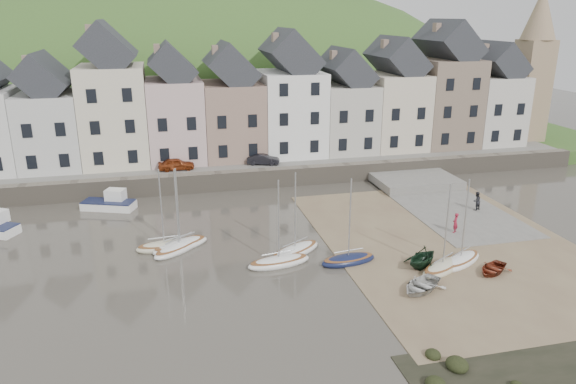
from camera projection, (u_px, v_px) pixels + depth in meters
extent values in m
plane|color=#403B32|center=(308.00, 258.00, 37.73)|extent=(160.00, 160.00, 0.00)
cube|color=#3D6126|center=(240.00, 145.00, 67.04)|extent=(90.00, 30.00, 1.50)
cube|color=slate|center=(256.00, 163.00, 56.17)|extent=(70.00, 7.00, 0.10)
cube|color=slate|center=(262.00, 178.00, 53.15)|extent=(70.00, 1.20, 1.80)
cube|color=brown|center=(449.00, 243.00, 40.14)|extent=(18.00, 26.00, 0.06)
cube|color=slate|center=(444.00, 204.00, 48.40)|extent=(8.00, 18.00, 0.12)
ellipsoid|color=#3D6126|center=(193.00, 213.00, 97.70)|extent=(134.40, 84.00, 84.00)
cylinder|color=#382619|center=(55.00, 1.00, 71.55)|extent=(0.50, 0.50, 3.00)
cylinder|color=#382619|center=(162.00, 2.00, 78.32)|extent=(0.50, 0.50, 3.00)
cylinder|color=#382619|center=(259.00, 3.00, 79.55)|extent=(0.50, 0.50, 3.00)
cylinder|color=#382619|center=(338.00, 3.00, 81.27)|extent=(0.50, 0.50, 3.00)
cube|color=beige|center=(52.00, 130.00, 53.83)|extent=(5.80, 8.00, 7.50)
cube|color=gray|center=(27.00, 63.00, 51.41)|extent=(0.60, 0.90, 1.40)
cube|color=beige|center=(115.00, 116.00, 54.79)|extent=(6.40, 8.00, 10.00)
cube|color=gray|center=(89.00, 32.00, 51.85)|extent=(0.60, 0.90, 1.40)
cube|color=#C5A6A3|center=(176.00, 120.00, 56.35)|extent=(5.60, 8.00, 8.50)
cube|color=gray|center=(157.00, 51.00, 53.82)|extent=(0.60, 0.90, 1.40)
cube|color=gray|center=(232.00, 120.00, 57.74)|extent=(6.20, 8.00, 8.00)
cube|color=gray|center=(215.00, 52.00, 55.16)|extent=(0.60, 0.90, 1.40)
cube|color=white|center=(290.00, 113.00, 59.00)|extent=(6.60, 8.00, 9.00)
cube|color=gray|center=(275.00, 39.00, 56.18)|extent=(0.60, 0.90, 1.40)
cube|color=#BCB7AC|center=(344.00, 117.00, 60.62)|extent=(5.80, 8.00, 7.50)
cube|color=gray|center=(333.00, 57.00, 58.20)|extent=(0.60, 0.90, 1.40)
cube|color=beige|center=(393.00, 111.00, 61.77)|extent=(6.00, 8.00, 8.50)
cube|color=gray|center=(385.00, 46.00, 59.15)|extent=(0.60, 0.90, 1.40)
cube|color=#7A6858|center=(443.00, 103.00, 62.91)|extent=(6.40, 8.00, 10.00)
cube|color=gray|center=(437.00, 29.00, 59.97)|extent=(0.60, 0.90, 1.40)
cube|color=beige|center=(489.00, 109.00, 64.57)|extent=(5.80, 8.00, 8.00)
cube|color=gray|center=(484.00, 50.00, 62.08)|extent=(0.60, 0.90, 1.40)
cube|color=#997F60|center=(530.00, 91.00, 65.13)|extent=(3.50, 3.50, 12.00)
cone|color=#997F60|center=(541.00, 13.00, 62.30)|extent=(4.00, 4.00, 6.00)
ellipsoid|color=white|center=(180.00, 246.00, 39.33)|extent=(4.65, 3.35, 0.84)
ellipsoid|color=brown|center=(180.00, 243.00, 39.27)|extent=(4.27, 3.06, 0.20)
cylinder|color=#B2B5B7|center=(178.00, 206.00, 38.36)|extent=(0.10, 0.10, 5.60)
cylinder|color=#B2B5B7|center=(180.00, 236.00, 39.10)|extent=(2.22, 1.18, 0.08)
ellipsoid|color=white|center=(179.00, 247.00, 39.04)|extent=(4.53, 4.33, 0.84)
ellipsoid|color=brown|center=(179.00, 245.00, 38.97)|extent=(4.15, 3.97, 0.20)
cylinder|color=#B2B5B7|center=(177.00, 207.00, 38.06)|extent=(0.10, 0.10, 5.60)
cylinder|color=#B2B5B7|center=(179.00, 238.00, 38.80)|extent=(1.99, 1.83, 0.08)
ellipsoid|color=beige|center=(164.00, 247.00, 39.15)|extent=(4.19, 1.84, 0.84)
ellipsoid|color=brown|center=(164.00, 244.00, 39.08)|extent=(3.85, 1.67, 0.20)
cylinder|color=#B2B5B7|center=(161.00, 207.00, 38.18)|extent=(0.10, 0.10, 5.60)
cylinder|color=#B2B5B7|center=(164.00, 237.00, 38.92)|extent=(2.24, 0.27, 0.08)
ellipsoid|color=white|center=(295.00, 251.00, 38.37)|extent=(4.70, 3.69, 0.84)
ellipsoid|color=brown|center=(295.00, 249.00, 38.30)|extent=(4.31, 3.38, 0.20)
cylinder|color=#B2B5B7|center=(295.00, 211.00, 37.39)|extent=(0.10, 0.10, 5.60)
cylinder|color=#B2B5B7|center=(295.00, 242.00, 38.13)|extent=(2.19, 1.40, 0.08)
ellipsoid|color=white|center=(279.00, 262.00, 36.69)|extent=(4.65, 2.18, 0.84)
ellipsoid|color=brown|center=(279.00, 259.00, 36.62)|extent=(4.27, 1.98, 0.20)
cylinder|color=#B2B5B7|center=(279.00, 220.00, 35.71)|extent=(0.10, 0.10, 5.60)
cylinder|color=#B2B5B7|center=(279.00, 252.00, 36.45)|extent=(2.44, 0.46, 0.08)
ellipsoid|color=#131A3D|center=(348.00, 260.00, 36.99)|extent=(4.16, 2.00, 0.84)
ellipsoid|color=brown|center=(348.00, 257.00, 36.92)|extent=(3.82, 1.82, 0.20)
cylinder|color=#B2B5B7|center=(350.00, 218.00, 36.01)|extent=(0.10, 0.10, 5.60)
cylinder|color=#B2B5B7|center=(349.00, 250.00, 36.75)|extent=(2.19, 0.36, 0.08)
ellipsoid|color=white|center=(460.00, 261.00, 36.86)|extent=(4.49, 3.45, 0.84)
ellipsoid|color=brown|center=(461.00, 258.00, 36.79)|extent=(4.12, 3.16, 0.20)
cylinder|color=#B2B5B7|center=(465.00, 219.00, 35.88)|extent=(0.10, 0.10, 5.60)
cylinder|color=#B2B5B7|center=(462.00, 251.00, 36.62)|extent=(2.10, 1.25, 0.08)
ellipsoid|color=beige|center=(442.00, 268.00, 35.88)|extent=(4.41, 3.42, 0.84)
ellipsoid|color=brown|center=(443.00, 265.00, 35.82)|extent=(4.04, 3.12, 0.20)
cylinder|color=#B2B5B7|center=(447.00, 225.00, 34.91)|extent=(0.10, 0.10, 5.60)
cylinder|color=#B2B5B7|center=(443.00, 258.00, 35.65)|extent=(2.05, 1.23, 0.08)
cube|color=white|center=(109.00, 205.00, 47.20)|extent=(4.88, 3.22, 0.70)
cube|color=#131A3D|center=(108.00, 201.00, 47.08)|extent=(4.82, 3.24, 0.08)
cube|color=white|center=(116.00, 195.00, 47.30)|extent=(1.92, 1.69, 1.00)
imported|color=beige|center=(421.00, 285.00, 33.15)|extent=(4.03, 3.75, 0.68)
imported|color=black|center=(422.00, 257.00, 36.06)|extent=(3.75, 3.61, 1.52)
imported|color=maroon|center=(493.00, 269.00, 35.47)|extent=(3.35, 3.13, 0.56)
imported|color=maroon|center=(455.00, 223.00, 41.72)|extent=(0.69, 0.66, 1.59)
imported|color=black|center=(476.00, 201.00, 46.53)|extent=(0.98, 0.88, 1.65)
imported|color=maroon|center=(176.00, 164.00, 53.24)|extent=(3.57, 1.52, 1.20)
imported|color=black|center=(263.00, 159.00, 55.19)|extent=(3.49, 2.05, 1.09)
cube|color=black|center=(552.00, 373.00, 25.63)|extent=(14.00, 6.00, 0.05)
ellipsoid|color=black|center=(432.00, 383.00, 24.79)|extent=(0.68, 0.74, 0.44)
ellipsoid|color=black|center=(457.00, 365.00, 25.94)|extent=(1.08, 1.19, 0.70)
ellipsoid|color=black|center=(436.00, 384.00, 24.63)|extent=(0.94, 1.04, 0.61)
ellipsoid|color=black|center=(433.00, 355.00, 26.81)|extent=(0.78, 0.85, 0.50)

